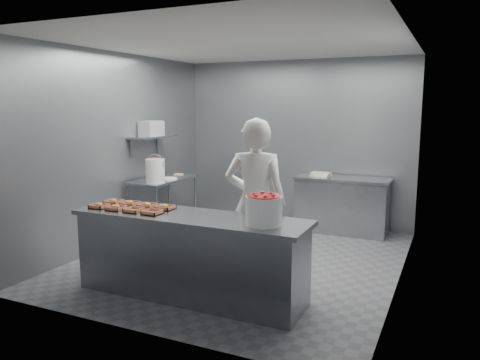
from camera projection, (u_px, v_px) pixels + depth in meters
name	position (u px, v px, depth m)	size (l,w,h in m)	color
floor	(242.00, 259.00, 6.28)	(4.50, 4.50, 0.00)	#4C4C51
ceiling	(242.00, 44.00, 5.84)	(4.50, 4.50, 0.00)	white
wall_back	(296.00, 143.00, 8.08)	(4.00, 0.04, 2.80)	slate
wall_left	(119.00, 149.00, 6.89)	(0.04, 4.50, 2.80)	slate
wall_right	(405.00, 163.00, 5.23)	(0.04, 4.50, 2.80)	slate
service_counter	(190.00, 256.00, 5.00)	(2.60, 0.70, 0.90)	slate
prep_table	(163.00, 198.00, 7.41)	(0.60, 1.20, 0.90)	slate
back_counter	(342.00, 205.00, 7.54)	(1.50, 0.60, 0.90)	slate
wall_shelf	(153.00, 137.00, 7.33)	(0.35, 0.90, 0.03)	slate
tray_0	(99.00, 206.00, 5.27)	(0.19, 0.18, 0.06)	tan
tray_1	(116.00, 208.00, 5.17)	(0.19, 0.18, 0.06)	tan
tray_2	(134.00, 210.00, 5.07)	(0.19, 0.18, 0.04)	tan
tray_3	(152.00, 212.00, 4.97)	(0.19, 0.18, 0.04)	tan
tray_4	(114.00, 202.00, 5.49)	(0.19, 0.18, 0.06)	tan
tray_5	(130.00, 203.00, 5.39)	(0.19, 0.18, 0.06)	tan
tray_6	(147.00, 205.00, 5.29)	(0.19, 0.18, 0.06)	tan
tray_7	(165.00, 207.00, 5.19)	(0.19, 0.18, 0.06)	tan
worker	(255.00, 203.00, 5.25)	(0.70, 0.46, 1.91)	silver
strawberry_tub	(264.00, 209.00, 4.50)	(0.35, 0.35, 0.29)	white
glaze_bucket	(155.00, 170.00, 6.92)	(0.30, 0.28, 0.43)	white
bucket_lid	(168.00, 179.00, 7.27)	(0.28, 0.28, 0.02)	white
rag	(179.00, 174.00, 7.74)	(0.13, 0.11, 0.02)	#CCB28C
appliance	(151.00, 128.00, 7.28)	(0.27, 0.31, 0.23)	gray
paper_stack	(321.00, 174.00, 7.61)	(0.30, 0.22, 0.06)	silver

